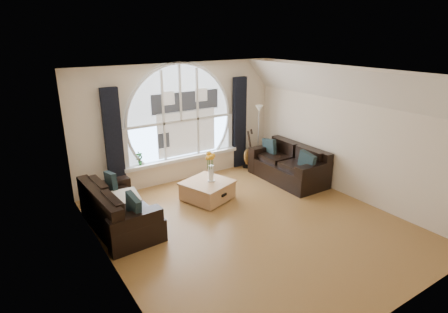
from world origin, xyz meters
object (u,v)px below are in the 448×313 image
(vase_flowers, at_px, (211,164))
(guitar, at_px, (248,149))
(floor_lamp, at_px, (258,136))
(potted_plant, at_px, (140,158))
(sofa_right, at_px, (288,164))
(coffee_chest, at_px, (207,190))
(sofa_left, at_px, (120,207))

(vase_flowers, bearing_deg, guitar, 30.76)
(floor_lamp, relative_size, potted_plant, 5.20)
(sofa_right, xyz_separation_m, coffee_chest, (-2.12, 0.14, -0.18))
(coffee_chest, bearing_deg, sofa_right, -23.21)
(sofa_left, height_order, potted_plant, potted_plant)
(vase_flowers, distance_m, potted_plant, 1.68)
(sofa_right, relative_size, guitar, 1.76)
(vase_flowers, bearing_deg, sofa_left, -175.92)
(coffee_chest, relative_size, floor_lamp, 0.56)
(floor_lamp, bearing_deg, sofa_right, -91.40)
(sofa_left, bearing_deg, sofa_right, -3.06)
(sofa_right, distance_m, guitar, 1.19)
(sofa_left, xyz_separation_m, vase_flowers, (1.97, 0.14, 0.38))
(sofa_left, bearing_deg, guitar, 14.13)
(sofa_left, height_order, sofa_right, sofa_right)
(sofa_right, relative_size, coffee_chest, 2.09)
(guitar, bearing_deg, coffee_chest, -174.73)
(sofa_left, distance_m, coffee_chest, 1.91)
(sofa_right, distance_m, vase_flowers, 2.08)
(sofa_left, relative_size, floor_lamp, 1.12)
(sofa_left, relative_size, coffee_chest, 2.02)
(vase_flowers, xyz_separation_m, potted_plant, (-1.02, 1.33, -0.08))
(potted_plant, bearing_deg, sofa_left, -122.90)
(guitar, distance_m, potted_plant, 2.78)
(potted_plant, bearing_deg, vase_flowers, -52.56)
(vase_flowers, xyz_separation_m, floor_lamp, (2.07, 1.06, 0.02))
(guitar, bearing_deg, sofa_left, 173.76)
(sofa_right, bearing_deg, potted_plant, 155.18)
(floor_lamp, bearing_deg, sofa_left, -163.51)
(sofa_right, height_order, coffee_chest, sofa_right)
(sofa_right, bearing_deg, guitar, 105.27)
(coffee_chest, xyz_separation_m, floor_lamp, (2.15, 1.03, 0.58))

